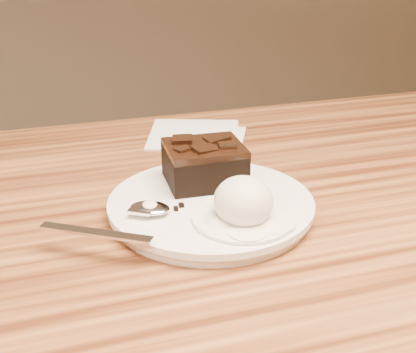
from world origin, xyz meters
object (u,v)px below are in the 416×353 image
object	(u,v)px
plate	(211,207)
spoon	(150,210)
napkin	(194,133)
brownie	(204,166)
ice_cream_scoop	(243,201)

from	to	relation	value
plate	spoon	bearing A→B (deg)	-169.85
plate	napkin	xyz separation A→B (m)	(0.05, 0.24, -0.01)
plate	napkin	bearing A→B (deg)	77.83
brownie	spoon	size ratio (longest dim) A/B	0.51
spoon	napkin	xyz separation A→B (m)	(0.12, 0.26, -0.02)
brownie	ice_cream_scoop	world-z (taller)	ice_cream_scoop
ice_cream_scoop	spoon	world-z (taller)	ice_cream_scoop
ice_cream_scoop	spoon	xyz separation A→B (m)	(-0.08, 0.04, -0.02)
brownie	napkin	bearing A→B (deg)	77.01
brownie	ice_cream_scoop	bearing A→B (deg)	-84.08
brownie	spoon	world-z (taller)	brownie
plate	napkin	size ratio (longest dim) A/B	1.66
plate	brownie	xyz separation A→B (m)	(0.01, 0.04, 0.03)
plate	spoon	distance (m)	0.07
ice_cream_scoop	plate	bearing A→B (deg)	107.52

